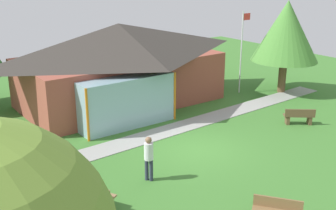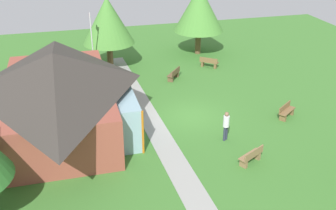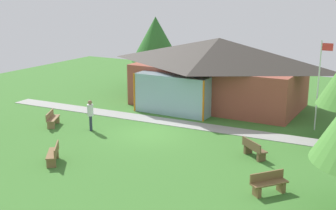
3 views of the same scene
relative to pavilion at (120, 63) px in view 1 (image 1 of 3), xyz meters
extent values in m
plane|color=#3D752D|center=(-0.61, -7.53, -2.37)|extent=(44.00, 44.00, 0.00)
cube|color=brown|center=(0.07, 0.15, -0.99)|extent=(10.87, 5.84, 2.77)
pyramid|color=#38332D|center=(0.07, 0.15, 1.30)|extent=(11.87, 6.84, 1.80)
cube|color=#8CB2BF|center=(-1.56, -3.37, -1.12)|extent=(4.89, 1.20, 2.49)
cylinder|color=orange|center=(-4.00, -3.97, -1.12)|extent=(0.12, 0.12, 2.49)
cylinder|color=orange|center=(0.89, -3.97, -1.12)|extent=(0.12, 0.12, 2.49)
cube|color=#999993|center=(-0.61, -5.13, -2.36)|extent=(23.83, 2.34, 0.03)
cylinder|color=silver|center=(7.09, -2.49, 0.15)|extent=(0.08, 0.08, 5.03)
cube|color=red|center=(7.39, -2.49, 2.31)|extent=(0.60, 0.02, 0.40)
cube|color=brown|center=(-2.13, -13.24, -1.71)|extent=(0.94, 1.24, 0.36)
cube|color=olive|center=(-6.28, -9.04, -1.92)|extent=(1.11, 1.53, 0.06)
cube|color=olive|center=(-6.54, -8.56, -2.18)|extent=(0.43, 0.33, 0.39)
cube|color=olive|center=(-6.02, -9.52, -2.18)|extent=(0.43, 0.33, 0.39)
cube|color=olive|center=(-6.45, -9.13, -1.71)|extent=(0.77, 1.35, 0.36)
cube|color=brown|center=(5.50, -8.22, -1.92)|extent=(1.45, 1.27, 0.06)
cube|color=brown|center=(5.07, -7.88, -2.18)|extent=(0.37, 0.41, 0.39)
cube|color=brown|center=(5.93, -8.56, -2.18)|extent=(0.37, 0.41, 0.39)
cube|color=brown|center=(5.38, -8.37, -1.71)|extent=(1.22, 0.97, 0.36)
cylinder|color=#2D3347|center=(-3.80, -8.74, -1.95)|extent=(0.14, 0.14, 0.85)
cylinder|color=#2D3347|center=(-3.89, -8.58, -1.95)|extent=(0.14, 0.14, 0.85)
cylinder|color=silver|center=(-3.84, -8.66, -1.20)|extent=(0.34, 0.34, 0.65)
sphere|color=#846047|center=(-3.84, -8.66, -0.75)|extent=(0.24, 0.24, 0.24)
cylinder|color=brown|center=(9.32, -3.98, -1.36)|extent=(0.48, 0.48, 2.02)
cone|color=#4C8C38|center=(9.32, -3.98, 1.47)|extent=(4.05, 4.05, 3.65)
camera|label=1|loc=(-11.57, -20.40, 5.24)|focal=45.12mm
camera|label=2|loc=(-22.08, -0.58, 9.40)|focal=43.64mm
camera|label=3|loc=(11.51, -27.35, 5.20)|focal=47.58mm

